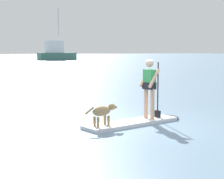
# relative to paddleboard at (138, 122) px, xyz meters

# --- Properties ---
(ground_plane) EXTENTS (400.00, 400.00, 0.00)m
(ground_plane) POSITION_rel_paddleboard_xyz_m (-0.22, -0.02, -0.05)
(ground_plane) COLOR slate
(paddleboard) EXTENTS (3.28, 1.01, 0.10)m
(paddleboard) POSITION_rel_paddleboard_xyz_m (0.00, 0.00, 0.00)
(paddleboard) COLOR silver
(paddleboard) RESTS_ON ground_plane
(person_paddler) EXTENTS (0.63, 0.51, 1.71)m
(person_paddler) POSITION_rel_paddleboard_xyz_m (0.46, 0.04, 1.04)
(person_paddler) COLOR tan
(person_paddler) RESTS_ON paddleboard
(dog) EXTENTS (1.03, 0.27, 0.56)m
(dog) POSITION_rel_paddleboard_xyz_m (-1.22, -0.12, 0.42)
(dog) COLOR #997A51
(dog) RESTS_ON paddleboard
(moored_boat_far_port) EXTENTS (8.20, 2.74, 11.11)m
(moored_boat_far_port) POSITION_rel_paddleboard_xyz_m (28.09, 66.23, 1.51)
(moored_boat_far_port) COLOR #3F7266
(moored_boat_far_port) RESTS_ON ground_plane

